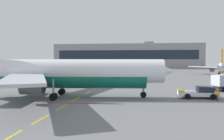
{
  "coord_description": "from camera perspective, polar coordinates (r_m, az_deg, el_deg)",
  "views": [
    {
      "loc": [
        29.0,
        -9.76,
        6.39
      ],
      "look_at": [
        22.43,
        33.16,
        4.19
      ],
      "focal_mm": 37.7,
      "sensor_mm": 36.0,
      "label": 1
    }
  ],
  "objects": [
    {
      "name": "pushback_tug",
      "position": [
        40.26,
        20.42,
        -5.12
      ],
      "size": [
        6.15,
        3.46,
        2.08
      ],
      "color": "silver",
      "rests_on": "ground"
    },
    {
      "name": "airliner_foreground",
      "position": [
        38.78,
        -11.03,
        -0.76
      ],
      "size": [
        34.81,
        34.37,
        12.2
      ],
      "color": "white",
      "rests_on": "ground"
    },
    {
      "name": "terminal_satellite",
      "position": [
        156.98,
        3.78,
        3.39
      ],
      "size": [
        94.43,
        21.46,
        17.11
      ],
      "color": "gray",
      "rests_on": "ground"
    },
    {
      "name": "apron_paint_markings",
      "position": [
        47.68,
        -4.73,
        -4.81
      ],
      "size": [
        8.0,
        94.74,
        0.01
      ],
      "color": "yellow",
      "rests_on": "ground"
    },
    {
      "name": "ground_crew_worker",
      "position": [
        38.76,
        24.14,
        -5.34
      ],
      "size": [
        0.49,
        0.62,
        1.76
      ],
      "color": "#232328",
      "rests_on": "ground"
    },
    {
      "name": "ground",
      "position": [
        51.36,
        21.07,
        -4.44
      ],
      "size": [
        400.0,
        400.0,
        0.0
      ],
      "primitive_type": "plane",
      "color": "slate"
    }
  ]
}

